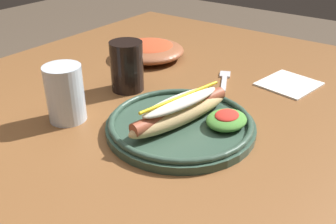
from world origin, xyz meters
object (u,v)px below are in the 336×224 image
at_px(water_cup, 65,94).
at_px(fork, 224,79).
at_px(hot_dog_plate, 183,121).
at_px(soda_cup, 127,66).
at_px(napkin, 289,84).
at_px(side_bowl, 149,50).

bearing_deg(water_cup, fork, -23.87).
distance_m(hot_dog_plate, fork, 0.27).
xyz_separation_m(soda_cup, water_cup, (-0.18, 0.00, -0.00)).
relative_size(soda_cup, water_cup, 1.00).
relative_size(fork, napkin, 0.89).
height_order(fork, water_cup, water_cup).
bearing_deg(side_bowl, hot_dog_plate, -131.67).
relative_size(water_cup, side_bowl, 0.57).
height_order(water_cup, napkin, water_cup).
relative_size(fork, soda_cup, 1.01).
bearing_deg(water_cup, hot_dog_plate, -64.41).
xyz_separation_m(hot_dog_plate, napkin, (0.33, -0.09, -0.02)).
xyz_separation_m(soda_cup, side_bowl, (0.19, 0.09, -0.03)).
relative_size(hot_dog_plate, soda_cup, 2.49).
bearing_deg(napkin, side_bowl, 98.57).
bearing_deg(hot_dog_plate, fork, 11.49).
distance_m(hot_dog_plate, napkin, 0.34).
relative_size(hot_dog_plate, water_cup, 2.51).
relative_size(side_bowl, napkin, 1.53).
distance_m(side_bowl, napkin, 0.39).
bearing_deg(hot_dog_plate, napkin, -14.76).
distance_m(fork, soda_cup, 0.25).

